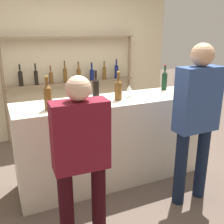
{
  "coord_description": "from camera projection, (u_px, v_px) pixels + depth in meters",
  "views": [
    {
      "loc": [
        -1.26,
        -2.8,
        1.89
      ],
      "look_at": [
        0.0,
        0.0,
        0.92
      ],
      "focal_mm": 42.0,
      "sensor_mm": 36.0,
      "label": 1
    }
  ],
  "objects": [
    {
      "name": "back_wall",
      "position": [
        69.0,
        58.0,
        4.74
      ],
      "size": [
        3.95,
        0.12,
        2.8
      ],
      "primitive_type": "cube",
      "color": "beige",
      "rests_on": "ground_plane"
    },
    {
      "name": "customer_left",
      "position": [
        81.0,
        153.0,
        2.21
      ],
      "size": [
        0.48,
        0.23,
        1.55
      ],
      "rotation": [
        0.0,
        0.0,
        1.53
      ],
      "color": "black",
      "rests_on": "ground_plane"
    },
    {
      "name": "customer_right",
      "position": [
        196.0,
        114.0,
        2.76
      ],
      "size": [
        0.48,
        0.23,
        1.77
      ],
      "rotation": [
        0.0,
        0.0,
        1.59
      ],
      "color": "#121C33",
      "rests_on": "ground_plane"
    },
    {
      "name": "counter_bottle_2",
      "position": [
        164.0,
        80.0,
        3.64
      ],
      "size": [
        0.07,
        0.07,
        0.35
      ],
      "color": "black",
      "rests_on": "bar_counter"
    },
    {
      "name": "cork_jar",
      "position": [
        83.0,
        92.0,
        3.17
      ],
      "size": [
        0.13,
        0.13,
        0.17
      ],
      "color": "silver",
      "rests_on": "bar_counter"
    },
    {
      "name": "bar_counter",
      "position": [
        112.0,
        140.0,
        3.34
      ],
      "size": [
        2.35,
        0.63,
        1.08
      ],
      "primitive_type": "cube",
      "color": "beige",
      "rests_on": "ground_plane"
    },
    {
      "name": "counter_bottle_0",
      "position": [
        82.0,
        94.0,
        2.93
      ],
      "size": [
        0.08,
        0.08,
        0.32
      ],
      "color": "brown",
      "rests_on": "bar_counter"
    },
    {
      "name": "ground_plane",
      "position": [
        112.0,
        177.0,
        3.5
      ],
      "size": [
        16.0,
        16.0,
        0.0
      ],
      "primitive_type": "plane",
      "color": "brown"
    },
    {
      "name": "counter_bottle_1",
      "position": [
        96.0,
        88.0,
        3.09
      ],
      "size": [
        0.08,
        0.08,
        0.36
      ],
      "color": "black",
      "rests_on": "bar_counter"
    },
    {
      "name": "counter_bottle_3",
      "position": [
        48.0,
        96.0,
        2.72
      ],
      "size": [
        0.08,
        0.08,
        0.36
      ],
      "color": "brown",
      "rests_on": "bar_counter"
    },
    {
      "name": "wine_glass",
      "position": [
        129.0,
        88.0,
        3.26
      ],
      "size": [
        0.07,
        0.07,
        0.15
      ],
      "color": "silver",
      "rests_on": "bar_counter"
    },
    {
      "name": "back_shelf",
      "position": [
        72.0,
        71.0,
        4.65
      ],
      "size": [
        2.36,
        0.18,
        1.78
      ],
      "color": "#897056",
      "rests_on": "ground_plane"
    },
    {
      "name": "counter_bottle_4",
      "position": [
        118.0,
        89.0,
        3.1
      ],
      "size": [
        0.09,
        0.09,
        0.34
      ],
      "color": "brown",
      "rests_on": "bar_counter"
    },
    {
      "name": "ice_bucket",
      "position": [
        188.0,
        85.0,
        3.4
      ],
      "size": [
        0.21,
        0.21,
        0.23
      ],
      "color": "#B2B2B7",
      "rests_on": "bar_counter"
    }
  ]
}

